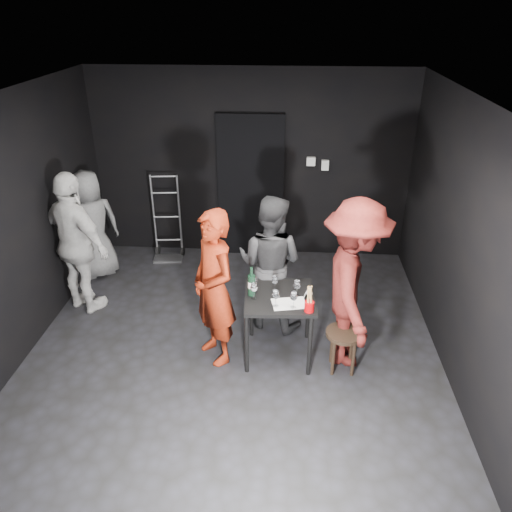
# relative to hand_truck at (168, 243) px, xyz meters

# --- Properties ---
(floor) EXTENTS (4.50, 5.00, 0.02)m
(floor) POSITION_rel_hand_truck_xyz_m (1.21, -2.19, -0.23)
(floor) COLOR black
(floor) RESTS_ON ground
(ceiling) EXTENTS (4.50, 5.00, 0.02)m
(ceiling) POSITION_rel_hand_truck_xyz_m (1.21, -2.19, 2.47)
(ceiling) COLOR silver
(ceiling) RESTS_ON ground
(wall_back) EXTENTS (4.50, 0.04, 2.70)m
(wall_back) POSITION_rel_hand_truck_xyz_m (1.21, 0.31, 1.12)
(wall_back) COLOR black
(wall_back) RESTS_ON ground
(wall_front) EXTENTS (4.50, 0.04, 2.70)m
(wall_front) POSITION_rel_hand_truck_xyz_m (1.21, -4.69, 1.12)
(wall_front) COLOR black
(wall_front) RESTS_ON ground
(wall_left) EXTENTS (0.04, 5.00, 2.70)m
(wall_left) POSITION_rel_hand_truck_xyz_m (-1.04, -2.19, 1.12)
(wall_left) COLOR black
(wall_left) RESTS_ON ground
(wall_right) EXTENTS (0.04, 5.00, 2.70)m
(wall_right) POSITION_rel_hand_truck_xyz_m (3.46, -2.19, 1.12)
(wall_right) COLOR black
(wall_right) RESTS_ON ground
(doorway) EXTENTS (0.95, 0.10, 2.10)m
(doorway) POSITION_rel_hand_truck_xyz_m (1.21, 0.25, 0.82)
(doorway) COLOR black
(doorway) RESTS_ON ground
(wallbox_upper) EXTENTS (0.12, 0.06, 0.12)m
(wallbox_upper) POSITION_rel_hand_truck_xyz_m (2.06, 0.26, 1.22)
(wallbox_upper) COLOR #B7B7B2
(wallbox_upper) RESTS_ON wall_back
(wallbox_lower) EXTENTS (0.10, 0.06, 0.14)m
(wallbox_lower) POSITION_rel_hand_truck_xyz_m (2.26, 0.26, 1.17)
(wallbox_lower) COLOR #B7B7B2
(wallbox_lower) RESTS_ON wall_back
(hand_truck) EXTENTS (0.42, 0.35, 1.27)m
(hand_truck) POSITION_rel_hand_truck_xyz_m (0.00, 0.00, 0.00)
(hand_truck) COLOR #B2B2B7
(hand_truck) RESTS_ON floor
(tasting_table) EXTENTS (0.72, 0.72, 0.75)m
(tasting_table) POSITION_rel_hand_truck_xyz_m (1.71, -2.18, 0.42)
(tasting_table) COLOR black
(tasting_table) RESTS_ON floor
(stool) EXTENTS (0.38, 0.38, 0.47)m
(stool) POSITION_rel_hand_truck_xyz_m (2.38, -2.39, 0.15)
(stool) COLOR black
(stool) RESTS_ON floor
(server_red) EXTENTS (0.79, 0.84, 1.93)m
(server_red) POSITION_rel_hand_truck_xyz_m (1.04, -2.26, 0.74)
(server_red) COLOR #9A260E
(server_red) RESTS_ON floor
(woman_black) EXTENTS (0.95, 0.72, 1.74)m
(woman_black) POSITION_rel_hand_truck_xyz_m (1.58, -1.60, 0.64)
(woman_black) COLOR #2C2D2E
(woman_black) RESTS_ON floor
(man_maroon) EXTENTS (0.67, 1.43, 2.21)m
(man_maroon) POSITION_rel_hand_truck_xyz_m (2.45, -2.19, 0.88)
(man_maroon) COLOR #5E1915
(man_maroon) RESTS_ON floor
(bystander_cream) EXTENTS (1.35, 1.12, 2.09)m
(bystander_cream) POSITION_rel_hand_truck_xyz_m (-0.72, -1.43, 0.82)
(bystander_cream) COLOR silver
(bystander_cream) RESTS_ON floor
(bystander_grey) EXTENTS (0.84, 0.77, 1.53)m
(bystander_grey) POSITION_rel_hand_truck_xyz_m (-0.87, -0.59, 0.53)
(bystander_grey) COLOR slate
(bystander_grey) RESTS_ON floor
(tasting_mat) EXTENTS (0.37, 0.29, 0.00)m
(tasting_mat) POSITION_rel_hand_truck_xyz_m (1.81, -2.34, 0.52)
(tasting_mat) COLOR white
(tasting_mat) RESTS_ON tasting_table
(wine_glass_a) EXTENTS (0.08, 0.08, 0.19)m
(wine_glass_a) POSITION_rel_hand_truck_xyz_m (1.45, -2.26, 0.62)
(wine_glass_a) COLOR white
(wine_glass_a) RESTS_ON tasting_table
(wine_glass_b) EXTENTS (0.08, 0.08, 0.19)m
(wine_glass_b) POSITION_rel_hand_truck_xyz_m (1.44, -2.14, 0.62)
(wine_glass_b) COLOR white
(wine_glass_b) RESTS_ON tasting_table
(wine_glass_c) EXTENTS (0.08, 0.08, 0.19)m
(wine_glass_c) POSITION_rel_hand_truck_xyz_m (1.65, -2.09, 0.61)
(wine_glass_c) COLOR white
(wine_glass_c) RESTS_ON tasting_table
(wine_glass_d) EXTENTS (0.09, 0.09, 0.20)m
(wine_glass_d) POSITION_rel_hand_truck_xyz_m (1.67, -2.39, 0.62)
(wine_glass_d) COLOR white
(wine_glass_d) RESTS_ON tasting_table
(wine_glass_e) EXTENTS (0.08, 0.08, 0.20)m
(wine_glass_e) POSITION_rel_hand_truck_xyz_m (1.85, -2.41, 0.62)
(wine_glass_e) COLOR white
(wine_glass_e) RESTS_ON tasting_table
(wine_glass_f) EXTENTS (0.08, 0.08, 0.20)m
(wine_glass_f) POSITION_rel_hand_truck_xyz_m (1.88, -2.19, 0.62)
(wine_glass_f) COLOR white
(wine_glass_f) RESTS_ON tasting_table
(wine_bottle) EXTENTS (0.08, 0.08, 0.32)m
(wine_bottle) POSITION_rel_hand_truck_xyz_m (1.42, -2.19, 0.64)
(wine_bottle) COLOR black
(wine_bottle) RESTS_ON tasting_table
(breadstick_cup) EXTENTS (0.10, 0.10, 0.30)m
(breadstick_cup) POSITION_rel_hand_truck_xyz_m (2.00, -2.45, 0.66)
(breadstick_cup) COLOR #A80307
(breadstick_cup) RESTS_ON tasting_table
(reserved_card) EXTENTS (0.11, 0.14, 0.09)m
(reserved_card) POSITION_rel_hand_truck_xyz_m (1.98, -2.19, 0.57)
(reserved_card) COLOR white
(reserved_card) RESTS_ON tasting_table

